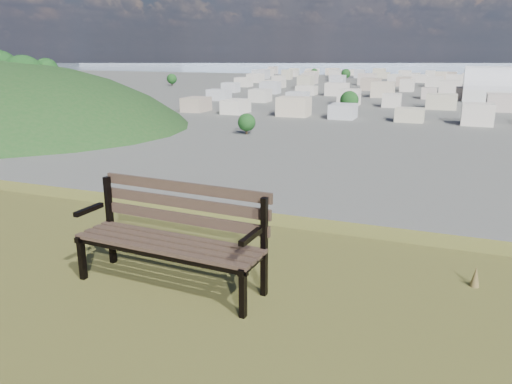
% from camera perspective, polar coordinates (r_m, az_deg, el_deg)
% --- Properties ---
extents(park_bench, '(1.65, 0.62, 0.85)m').
position_cam_1_polar(park_bench, '(4.22, -9.38, -4.33)').
color(park_bench, '#463328').
rests_on(park_bench, hilltop_mesa).
extents(city_blocks, '(395.00, 361.00, 7.00)m').
position_cam_1_polar(city_blocks, '(396.19, 21.38, 11.55)').
color(city_blocks, beige).
rests_on(city_blocks, ground).
extents(city_trees, '(406.52, 387.20, 9.98)m').
position_cam_1_polar(city_trees, '(322.07, 16.48, 11.43)').
color(city_trees, '#37291B').
rests_on(city_trees, ground).
extents(bay_water, '(2400.00, 700.00, 0.12)m').
position_cam_1_polar(bay_water, '(901.45, 21.72, 13.20)').
color(bay_water, '#98B1C2').
rests_on(bay_water, ground).
extents(far_hills, '(2050.00, 340.00, 60.00)m').
position_cam_1_polar(far_hills, '(1405.38, 19.39, 15.08)').
color(far_hills, '#A3B0CA').
rests_on(far_hills, ground).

